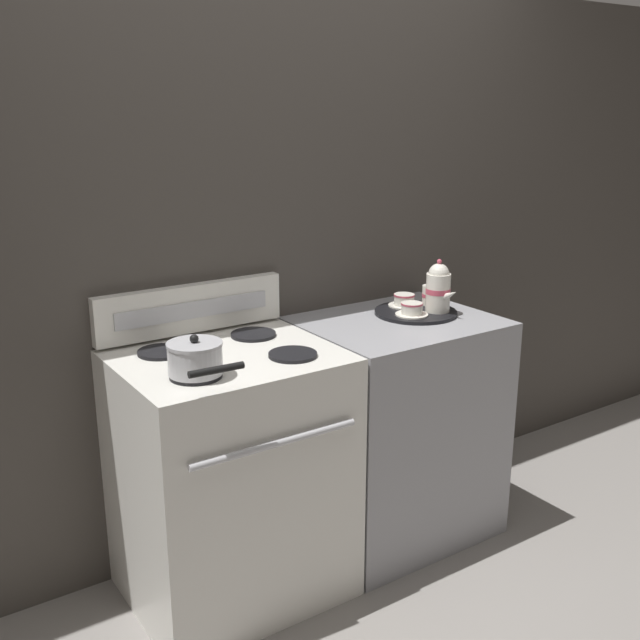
# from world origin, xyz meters

# --- Properties ---
(ground_plane) EXTENTS (6.00, 6.00, 0.00)m
(ground_plane) POSITION_xyz_m (0.00, 0.00, 0.00)
(ground_plane) COLOR gray
(wall_back) EXTENTS (6.00, 0.05, 2.20)m
(wall_back) POSITION_xyz_m (0.00, 0.33, 1.10)
(wall_back) COLOR #423D38
(wall_back) RESTS_ON ground
(stove) EXTENTS (0.74, 0.64, 0.93)m
(stove) POSITION_xyz_m (-0.38, -0.00, 0.46)
(stove) COLOR silver
(stove) RESTS_ON ground
(control_panel) EXTENTS (0.73, 0.05, 0.18)m
(control_panel) POSITION_xyz_m (-0.38, 0.28, 1.01)
(control_panel) COLOR silver
(control_panel) RESTS_ON stove
(side_counter) EXTENTS (0.74, 0.61, 0.92)m
(side_counter) POSITION_xyz_m (0.38, 0.00, 0.46)
(side_counter) COLOR #939399
(side_counter) RESTS_ON ground
(saucepan) EXTENTS (0.18, 0.27, 0.13)m
(saucepan) POSITION_xyz_m (-0.56, -0.14, 0.98)
(saucepan) COLOR #B7B7BC
(saucepan) RESTS_ON stove
(serving_tray) EXTENTS (0.33, 0.33, 0.01)m
(serving_tray) POSITION_xyz_m (0.49, 0.03, 0.92)
(serving_tray) COLOR black
(serving_tray) RESTS_ON side_counter
(teapot) EXTENTS (0.10, 0.16, 0.21)m
(teapot) POSITION_xyz_m (0.56, -0.03, 1.03)
(teapot) COLOR white
(teapot) RESTS_ON serving_tray
(teacup_left) EXTENTS (0.13, 0.13, 0.05)m
(teacup_left) POSITION_xyz_m (0.43, -0.01, 0.95)
(teacup_left) COLOR white
(teacup_left) RESTS_ON serving_tray
(teacup_right) EXTENTS (0.13, 0.13, 0.05)m
(teacup_right) POSITION_xyz_m (0.50, 0.11, 0.95)
(teacup_right) COLOR white
(teacup_right) RESTS_ON serving_tray
(creamer_jug) EXTENTS (0.07, 0.07, 0.08)m
(creamer_jug) POSITION_xyz_m (0.60, 0.07, 0.97)
(creamer_jug) COLOR white
(creamer_jug) RESTS_ON serving_tray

